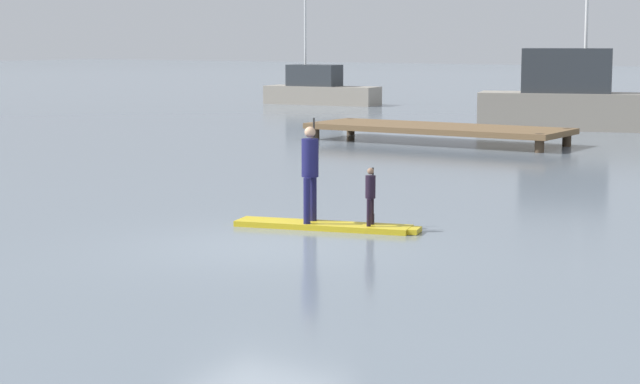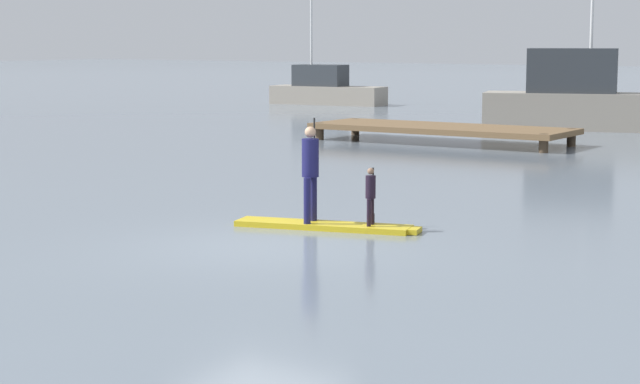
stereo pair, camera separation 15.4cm
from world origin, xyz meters
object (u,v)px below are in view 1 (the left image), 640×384
(paddleboard_near, at_px, (327,226))
(paddler_child_solo, at_px, (371,193))
(motor_boat_small_navy, at_px, (578,99))
(fishing_boat_green_midground, at_px, (320,89))
(paddler_adult, at_px, (310,167))

(paddleboard_near, bearing_deg, paddler_child_solo, 15.70)
(paddleboard_near, distance_m, motor_boat_small_navy, 23.70)
(paddler_child_solo, bearing_deg, fishing_boat_green_midground, 123.89)
(fishing_boat_green_midground, xyz_separation_m, motor_boat_small_navy, (16.61, -8.20, 0.35))
(paddler_child_solo, height_order, motor_boat_small_navy, motor_boat_small_navy)
(paddler_adult, xyz_separation_m, paddler_child_solo, (1.08, 0.29, -0.42))
(paddler_adult, relative_size, paddler_child_solo, 1.82)
(paddler_adult, bearing_deg, fishing_boat_green_midground, 122.28)
(paddler_child_solo, relative_size, motor_boat_small_navy, 0.13)
(paddleboard_near, xyz_separation_m, fishing_boat_green_midground, (-20.30, 31.59, 0.73))
(paddler_child_solo, bearing_deg, paddler_adult, -164.88)
(paddleboard_near, distance_m, paddler_child_solo, 1.01)
(paddler_child_solo, bearing_deg, paddleboard_near, -164.30)
(paddler_child_solo, height_order, fishing_boat_green_midground, fishing_boat_green_midground)
(paddleboard_near, relative_size, motor_boat_small_navy, 0.43)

